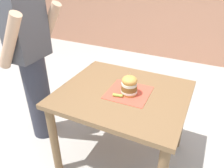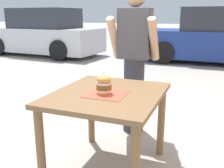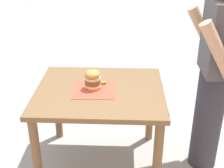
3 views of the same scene
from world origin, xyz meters
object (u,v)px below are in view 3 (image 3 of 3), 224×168
(patio_table, at_px, (100,102))
(pickle_spear, at_px, (101,83))
(diner_across_table, at_px, (214,74))
(sandwich, at_px, (93,79))

(patio_table, height_order, pickle_spear, pickle_spear)
(diner_across_table, bearing_deg, patio_table, -87.44)
(sandwich, bearing_deg, patio_table, 79.08)
(diner_across_table, bearing_deg, sandwich, -88.23)
(pickle_spear, relative_size, diner_across_table, 0.05)
(patio_table, relative_size, pickle_spear, 13.34)
(patio_table, distance_m, sandwich, 0.21)
(sandwich, xyz_separation_m, diner_across_table, (-0.03, 0.97, 0.05))
(sandwich, distance_m, diner_across_table, 0.97)
(patio_table, height_order, sandwich, sandwich)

